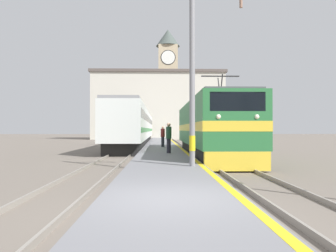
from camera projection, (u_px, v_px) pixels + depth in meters
ground_plane at (161, 146)px, 36.84m from camera, size 200.00×200.00×0.00m
platform at (162, 146)px, 31.85m from camera, size 3.16×140.00×0.38m
rail_track_near at (192, 148)px, 31.93m from camera, size 2.83×140.00×0.16m
rail_track_far at (132, 148)px, 31.76m from camera, size 2.83×140.00×0.16m
locomotive_train at (209, 128)px, 21.10m from camera, size 2.92×15.46×4.67m
passenger_train at (137, 127)px, 38.76m from camera, size 2.92×35.73×4.03m
catenary_mast at (195, 70)px, 12.87m from camera, size 2.24×0.24×7.49m
person_on_platform at (163, 136)px, 27.10m from camera, size 0.34×0.34×1.74m
second_waiting_passenger at (169, 137)px, 19.99m from camera, size 0.34×0.34×1.86m
clock_tower at (168, 80)px, 75.01m from camera, size 5.40×5.40×24.85m
station_building at (158, 106)px, 62.81m from camera, size 25.10×8.26×12.78m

